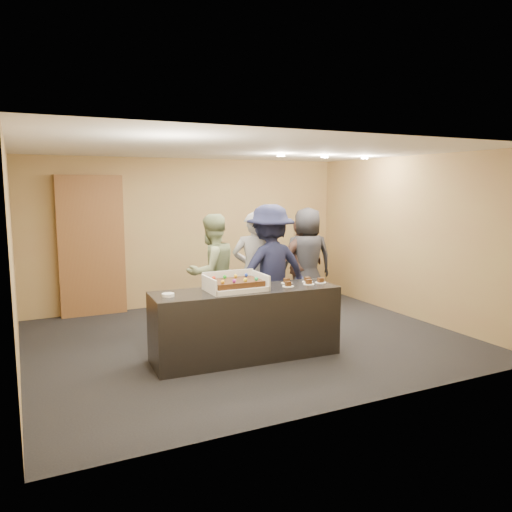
% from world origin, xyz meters
% --- Properties ---
extents(room, '(6.04, 6.00, 2.70)m').
position_xyz_m(room, '(0.00, 0.00, 1.35)').
color(room, black).
rests_on(room, ground).
extents(serving_counter, '(2.43, 0.83, 0.90)m').
position_xyz_m(serving_counter, '(-0.35, -0.70, 0.45)').
color(serving_counter, black).
rests_on(serving_counter, floor).
extents(storage_cabinet, '(1.08, 0.15, 2.38)m').
position_xyz_m(storage_cabinet, '(-1.80, 2.41, 1.19)').
color(storage_cabinet, brown).
rests_on(storage_cabinet, floor).
extents(cake_box, '(0.73, 0.51, 0.22)m').
position_xyz_m(cake_box, '(-0.49, -0.68, 0.95)').
color(cake_box, white).
rests_on(cake_box, serving_counter).
extents(sheet_cake, '(0.62, 0.43, 0.12)m').
position_xyz_m(sheet_cake, '(-0.49, -0.70, 1.00)').
color(sheet_cake, '#351B0C').
rests_on(sheet_cake, cake_box).
extents(plate_stack, '(0.15, 0.15, 0.04)m').
position_xyz_m(plate_stack, '(-1.36, -0.68, 0.92)').
color(plate_stack, white).
rests_on(plate_stack, serving_counter).
extents(slice_a, '(0.15, 0.15, 0.07)m').
position_xyz_m(slice_a, '(0.22, -0.79, 0.92)').
color(slice_a, white).
rests_on(slice_a, serving_counter).
extents(slice_b, '(0.15, 0.15, 0.07)m').
position_xyz_m(slice_b, '(0.31, -0.59, 0.92)').
color(slice_b, white).
rests_on(slice_b, serving_counter).
extents(slice_c, '(0.15, 0.15, 0.07)m').
position_xyz_m(slice_c, '(0.54, -0.79, 0.92)').
color(slice_c, white).
rests_on(slice_c, serving_counter).
extents(slice_d, '(0.15, 0.15, 0.07)m').
position_xyz_m(slice_d, '(0.61, -0.63, 0.92)').
color(slice_d, white).
rests_on(slice_d, serving_counter).
extents(slice_e, '(0.15, 0.15, 0.07)m').
position_xyz_m(slice_e, '(0.74, -0.76, 0.92)').
color(slice_e, white).
rests_on(slice_e, serving_counter).
extents(person_server_grey, '(0.78, 0.67, 1.82)m').
position_xyz_m(person_server_grey, '(0.29, 0.38, 0.91)').
color(person_server_grey, '#9A9A9E').
rests_on(person_server_grey, floor).
extents(person_sage_man, '(1.02, 0.89, 1.79)m').
position_xyz_m(person_sage_man, '(-0.28, 0.69, 0.89)').
color(person_sage_man, '#98A878').
rests_on(person_sage_man, floor).
extents(person_navy_man, '(1.28, 0.77, 1.94)m').
position_xyz_m(person_navy_man, '(0.41, 0.11, 0.97)').
color(person_navy_man, '#191C3A').
rests_on(person_navy_man, floor).
extents(person_brown_extra, '(1.02, 0.60, 1.63)m').
position_xyz_m(person_brown_extra, '(1.61, 1.21, 0.81)').
color(person_brown_extra, brown).
rests_on(person_brown_extra, floor).
extents(person_dark_suit, '(1.01, 0.78, 1.83)m').
position_xyz_m(person_dark_suit, '(1.68, 1.12, 0.92)').
color(person_dark_suit, '#242428').
rests_on(person_dark_suit, floor).
extents(ceiling_spotlights, '(1.72, 0.12, 0.03)m').
position_xyz_m(ceiling_spotlights, '(1.60, 0.50, 2.67)').
color(ceiling_spotlights, '#FFEAC6').
rests_on(ceiling_spotlights, ceiling).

